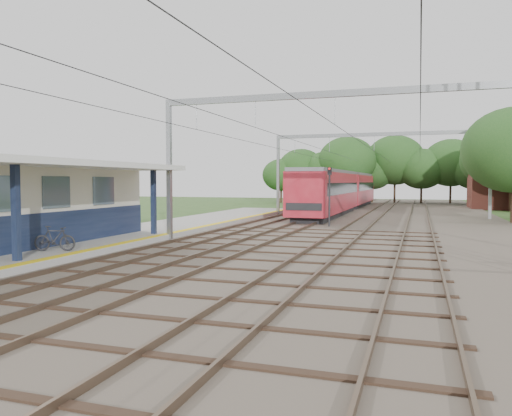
% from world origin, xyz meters
% --- Properties ---
extents(ground, '(160.00, 160.00, 0.00)m').
position_xyz_m(ground, '(0.00, 0.00, 0.00)').
color(ground, '#2D4C1E').
rests_on(ground, ground).
extents(ballast_bed, '(18.00, 90.00, 0.10)m').
position_xyz_m(ballast_bed, '(4.00, 30.00, 0.05)').
color(ballast_bed, '#473D33').
rests_on(ballast_bed, ground).
extents(platform, '(5.00, 52.00, 0.35)m').
position_xyz_m(platform, '(-7.50, 14.00, 0.17)').
color(platform, gray).
rests_on(platform, ground).
extents(yellow_stripe, '(0.45, 52.00, 0.01)m').
position_xyz_m(yellow_stripe, '(-5.25, 14.00, 0.35)').
color(yellow_stripe, yellow).
rests_on(yellow_stripe, platform).
extents(rail_tracks, '(11.80, 88.00, 0.15)m').
position_xyz_m(rail_tracks, '(1.50, 30.00, 0.18)').
color(rail_tracks, brown).
rests_on(rail_tracks, ballast_bed).
extents(catenary_system, '(17.22, 88.00, 7.00)m').
position_xyz_m(catenary_system, '(3.39, 25.28, 5.51)').
color(catenary_system, gray).
rests_on(catenary_system, ground).
extents(tree_band, '(31.72, 30.88, 8.82)m').
position_xyz_m(tree_band, '(3.84, 57.12, 4.92)').
color(tree_band, '#382619').
rests_on(tree_band, ground).
extents(house_far, '(8.00, 6.12, 8.66)m').
position_xyz_m(house_far, '(16.00, 52.00, 3.23)').
color(house_far, brown).
rests_on(house_far, ground).
extents(bicycle, '(1.66, 0.88, 0.96)m').
position_xyz_m(bicycle, '(-6.28, 8.26, 0.83)').
color(bicycle, black).
rests_on(bicycle, platform).
extents(train, '(2.92, 36.31, 3.83)m').
position_xyz_m(train, '(-0.50, 43.46, 2.14)').
color(train, black).
rests_on(train, ballast_bed).
extents(signal_post, '(0.27, 0.24, 3.88)m').
position_xyz_m(signal_post, '(1.35, 24.49, 2.35)').
color(signal_post, black).
rests_on(signal_post, ground).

